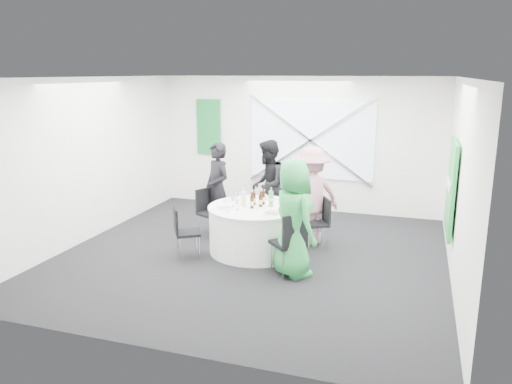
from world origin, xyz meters
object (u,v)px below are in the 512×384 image
(clear_water_bottle, at_px, (243,199))
(person_woman_green, at_px, (293,218))
(banquet_table, at_px, (256,229))
(person_man_back, at_px, (268,185))
(chair_front_right, at_px, (291,239))
(green_water_bottle, at_px, (271,199))
(person_woman_pink, at_px, (311,196))
(person_man_back_left, at_px, (217,188))
(chair_back, at_px, (283,199))
(chair_front_left, at_px, (183,229))
(chair_back_left, at_px, (208,208))
(chair_back_right, at_px, (320,219))

(clear_water_bottle, bearing_deg, person_woman_green, -34.92)
(banquet_table, height_order, person_man_back, person_man_back)
(chair_front_right, xyz_separation_m, green_water_bottle, (-0.56, 0.87, 0.34))
(person_man_back, bearing_deg, person_woman_pink, 53.01)
(person_man_back_left, relative_size, green_water_bottle, 5.20)
(green_water_bottle, bearing_deg, person_man_back, 109.26)
(chair_front_right, bearing_deg, chair_back, -116.12)
(banquet_table, distance_m, chair_front_left, 1.20)
(clear_water_bottle, bearing_deg, chair_back_left, 145.80)
(chair_back_right, distance_m, chair_front_left, 2.29)
(chair_front_right, bearing_deg, banquet_table, -90.00)
(person_man_back, distance_m, green_water_bottle, 1.20)
(chair_back_right, relative_size, chair_front_right, 0.89)
(banquet_table, relative_size, person_man_back, 0.93)
(person_man_back_left, relative_size, person_man_back, 0.99)
(person_woman_pink, xyz_separation_m, person_woman_green, (0.05, -1.45, 0.01))
(clear_water_bottle, bearing_deg, chair_back_right, 27.67)
(chair_back_left, xyz_separation_m, green_water_bottle, (1.32, -0.48, 0.40))
(person_man_back_left, bearing_deg, green_water_bottle, 7.99)
(chair_back_left, relative_size, person_woman_green, 0.50)
(chair_front_left, relative_size, person_man_back, 0.49)
(chair_front_left, relative_size, person_man_back_left, 0.49)
(person_woman_pink, relative_size, green_water_bottle, 5.23)
(person_woman_green, bearing_deg, person_woman_pink, -44.68)
(chair_back_right, bearing_deg, chair_back, -159.20)
(chair_front_left, bearing_deg, clear_water_bottle, -87.36)
(chair_back, bearing_deg, person_man_back_left, -148.95)
(banquet_table, height_order, chair_back_left, chair_back_left)
(chair_back_right, relative_size, person_woman_green, 0.49)
(chair_back_right, bearing_deg, clear_water_bottle, -91.47)
(chair_front_right, distance_m, green_water_bottle, 1.09)
(clear_water_bottle, bearing_deg, person_man_back_left, 134.68)
(person_woman_pink, bearing_deg, chair_back, -82.46)
(banquet_table, relative_size, clear_water_bottle, 5.07)
(chair_front_right, height_order, chair_front_left, chair_front_right)
(person_woman_pink, bearing_deg, chair_front_left, -4.83)
(green_water_bottle, bearing_deg, chair_back_left, 160.11)
(chair_back_left, xyz_separation_m, clear_water_bottle, (0.90, -0.61, 0.39))
(chair_back_left, relative_size, green_water_bottle, 2.63)
(chair_back_left, distance_m, chair_front_left, 1.19)
(chair_front_left, bearing_deg, chair_front_right, -127.99)
(clear_water_bottle, bearing_deg, person_woman_pink, 38.11)
(chair_back, xyz_separation_m, person_man_back_left, (-1.09, -0.52, 0.24))
(banquet_table, xyz_separation_m, chair_back, (0.12, 1.24, 0.21))
(chair_front_left, distance_m, person_man_back_left, 1.41)
(banquet_table, bearing_deg, chair_front_right, -45.71)
(chair_back_right, distance_m, person_woman_pink, 0.43)
(banquet_table, xyz_separation_m, chair_front_right, (0.79, -0.81, 0.17))
(green_water_bottle, xyz_separation_m, clear_water_bottle, (-0.42, -0.13, -0.01))
(chair_front_right, bearing_deg, chair_back_left, -80.02)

